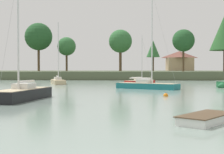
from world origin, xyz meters
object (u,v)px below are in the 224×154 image
(mooring_buoy_orange, at_px, (166,96))
(sailboat_sand, at_px, (58,83))
(sailboat_black, at_px, (22,97))
(sailboat_red, at_px, (140,83))
(dinghy_white, at_px, (206,120))
(sailboat_teal, at_px, (147,87))

(mooring_buoy_orange, bearing_deg, sailboat_sand, 122.80)
(sailboat_sand, distance_m, mooring_buoy_orange, 29.67)
(sailboat_black, bearing_deg, mooring_buoy_orange, 19.84)
(sailboat_red, height_order, dinghy_white, sailboat_red)
(sailboat_red, relative_size, sailboat_teal, 0.68)
(sailboat_sand, distance_m, sailboat_teal, 19.88)
(sailboat_black, height_order, mooring_buoy_orange, sailboat_black)
(sailboat_black, distance_m, sailboat_teal, 19.55)
(sailboat_red, height_order, mooring_buoy_orange, sailboat_red)
(dinghy_white, bearing_deg, sailboat_black, 139.38)
(sailboat_black, relative_size, mooring_buoy_orange, 21.44)
(sailboat_black, xyz_separation_m, dinghy_white, (12.73, -10.92, -0.09))
(sailboat_sand, height_order, mooring_buoy_orange, sailboat_sand)
(sailboat_red, distance_m, mooring_buoy_orange, 26.06)
(sailboat_sand, xyz_separation_m, sailboat_teal, (14.81, -13.26, 0.03))
(sailboat_black, xyz_separation_m, sailboat_teal, (11.06, 16.12, 0.02))
(sailboat_red, height_order, sailboat_sand, sailboat_sand)
(sailboat_teal, bearing_deg, sailboat_black, -124.44)
(sailboat_black, height_order, sailboat_teal, sailboat_teal)
(sailboat_red, xyz_separation_m, dinghy_white, (2.31, -41.35, -0.04))
(dinghy_white, bearing_deg, sailboat_teal, 93.54)
(sailboat_black, bearing_deg, sailboat_red, 71.11)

